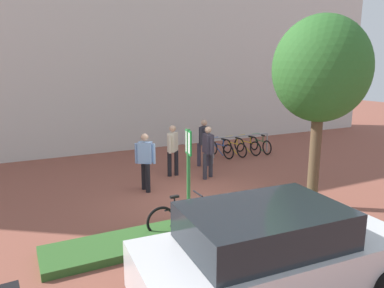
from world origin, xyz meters
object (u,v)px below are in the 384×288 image
(bike_at_sign, at_px, (182,216))
(person_suited_navy, at_px, (204,140))
(tree_sidewalk, at_px, (321,70))
(person_suited_dark, at_px, (208,149))
(bike_rack_cluster, at_px, (241,146))
(bollard_steel, at_px, (211,152))
(person_casual_tan, at_px, (173,147))
(person_shirt_blue, at_px, (145,158))
(car_white_hatch, at_px, (271,254))
(parking_sign_post, at_px, (189,167))

(bike_at_sign, relative_size, person_suited_navy, 0.98)
(tree_sidewalk, bearing_deg, person_suited_dark, 109.27)
(bike_rack_cluster, height_order, bollard_steel, bollard_steel)
(person_suited_navy, xyz_separation_m, person_casual_tan, (-1.52, -0.63, 0.00))
(person_suited_dark, bearing_deg, tree_sidewalk, -70.73)
(bollard_steel, distance_m, person_suited_dark, 1.94)
(tree_sidewalk, xyz_separation_m, bollard_steel, (-0.18, 4.99, -3.06))
(tree_sidewalk, relative_size, bike_at_sign, 2.88)
(person_shirt_blue, relative_size, car_white_hatch, 0.39)
(parking_sign_post, distance_m, person_suited_dark, 4.17)
(person_casual_tan, bearing_deg, person_suited_navy, 22.53)
(person_suited_dark, relative_size, person_casual_tan, 1.00)
(person_casual_tan, bearing_deg, bike_at_sign, -110.83)
(bike_rack_cluster, xyz_separation_m, car_white_hatch, (-5.02, -8.21, 0.41))
(bike_at_sign, xyz_separation_m, person_casual_tan, (1.49, 3.93, 0.63))
(parking_sign_post, bearing_deg, person_suited_dark, 55.13)
(bike_at_sign, relative_size, bollard_steel, 1.87)
(bollard_steel, bearing_deg, bike_at_sign, -125.88)
(person_suited_navy, bearing_deg, person_shirt_blue, -149.77)
(bike_rack_cluster, relative_size, person_shirt_blue, 1.55)
(parking_sign_post, height_order, bike_rack_cluster, parking_sign_post)
(person_suited_navy, bearing_deg, person_casual_tan, -157.47)
(person_suited_dark, height_order, car_white_hatch, person_suited_dark)
(person_shirt_blue, height_order, person_suited_dark, same)
(tree_sidewalk, xyz_separation_m, car_white_hatch, (-3.41, -2.56, -2.75))
(tree_sidewalk, bearing_deg, car_white_hatch, -143.11)
(person_suited_navy, distance_m, car_white_hatch, 7.88)
(person_shirt_blue, xyz_separation_m, person_suited_navy, (2.84, 1.65, 0.00))
(parking_sign_post, height_order, person_casual_tan, parking_sign_post)
(person_shirt_blue, distance_m, person_casual_tan, 1.67)
(parking_sign_post, distance_m, bike_rack_cluster, 7.73)
(bike_rack_cluster, bearing_deg, person_suited_dark, -141.56)
(bollard_steel, bearing_deg, bike_rack_cluster, 20.32)
(bollard_steel, relative_size, person_suited_dark, 0.52)
(bike_at_sign, relative_size, person_shirt_blue, 0.98)
(bike_rack_cluster, bearing_deg, person_casual_tan, -158.30)
(parking_sign_post, height_order, bike_at_sign, parking_sign_post)
(tree_sidewalk, relative_size, person_casual_tan, 2.81)
(person_shirt_blue, bearing_deg, person_suited_dark, 7.17)
(tree_sidewalk, xyz_separation_m, person_suited_dark, (-1.20, 3.42, -2.53))
(bike_at_sign, bearing_deg, car_white_hatch, -85.91)
(parking_sign_post, height_order, bollard_steel, parking_sign_post)
(parking_sign_post, bearing_deg, bollard_steel, 55.70)
(tree_sidewalk, height_order, parking_sign_post, tree_sidewalk)
(person_casual_tan, bearing_deg, person_suited_dark, -38.81)
(tree_sidewalk, relative_size, person_suited_navy, 2.81)
(tree_sidewalk, bearing_deg, bike_at_sign, 176.25)
(bike_at_sign, height_order, person_casual_tan, person_casual_tan)
(tree_sidewalk, distance_m, person_suited_navy, 5.45)
(bike_at_sign, bearing_deg, person_suited_dark, 52.80)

